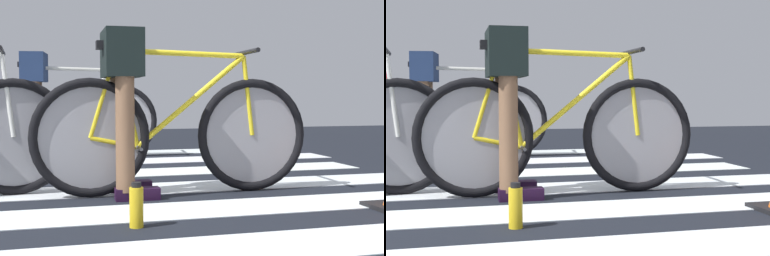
% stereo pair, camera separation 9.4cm
% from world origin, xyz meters
% --- Properties ---
extents(ground, '(18.00, 14.00, 0.02)m').
position_xyz_m(ground, '(0.00, 0.00, 0.01)').
color(ground, black).
extents(crosswalk_markings, '(5.46, 6.54, 0.00)m').
position_xyz_m(crosswalk_markings, '(0.06, -0.12, 0.02)').
color(crosswalk_markings, silver).
rests_on(crosswalk_markings, ground).
extents(bicycle_1_of_4, '(1.74, 0.52, 0.93)m').
position_xyz_m(bicycle_1_of_4, '(0.74, 0.39, 0.41)').
color(bicycle_1_of_4, black).
rests_on(bicycle_1_of_4, ground).
extents(cyclist_1_of_4, '(0.32, 0.42, 1.00)m').
position_xyz_m(cyclist_1_of_4, '(0.43, 0.40, 0.67)').
color(cyclist_1_of_4, brown).
rests_on(cyclist_1_of_4, ground).
extents(bicycle_3_of_4, '(1.73, 0.52, 0.93)m').
position_xyz_m(bicycle_3_of_4, '(0.24, 2.66, 0.41)').
color(bicycle_3_of_4, black).
rests_on(bicycle_3_of_4, ground).
extents(cyclist_3_of_4, '(0.36, 0.44, 1.02)m').
position_xyz_m(cyclist_3_of_4, '(-0.07, 2.71, 0.68)').
color(cyclist_3_of_4, brown).
rests_on(cyclist_3_of_4, ground).
extents(water_bottle, '(0.06, 0.06, 0.21)m').
position_xyz_m(water_bottle, '(0.37, -0.42, 0.12)').
color(water_bottle, yellow).
rests_on(water_bottle, ground).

